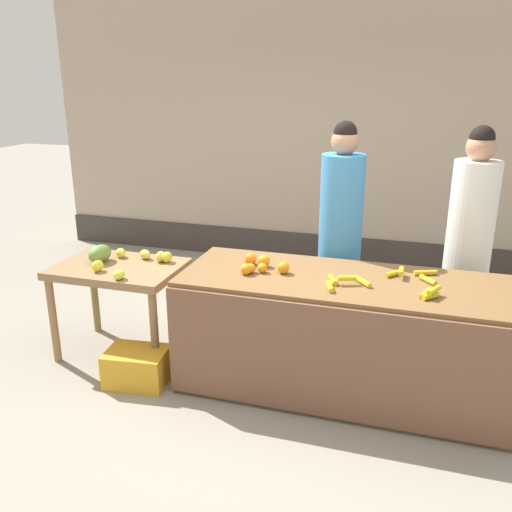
# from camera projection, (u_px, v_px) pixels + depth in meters

# --- Properties ---
(ground_plane) EXTENTS (24.00, 24.00, 0.00)m
(ground_plane) POSITION_uv_depth(u_px,v_px,m) (273.00, 376.00, 4.10)
(ground_plane) COLOR gray
(market_wall_back) EXTENTS (7.09, 0.23, 3.60)m
(market_wall_back) POSITION_uv_depth(u_px,v_px,m) (340.00, 113.00, 6.07)
(market_wall_back) COLOR tan
(market_wall_back) RESTS_ON ground
(fruit_stall_counter) EXTENTS (2.26, 0.87, 0.84)m
(fruit_stall_counter) POSITION_uv_depth(u_px,v_px,m) (341.00, 335.00, 3.81)
(fruit_stall_counter) COLOR brown
(fruit_stall_counter) RESTS_ON ground
(side_table_wooden) EXTENTS (0.97, 0.67, 0.76)m
(side_table_wooden) POSITION_uv_depth(u_px,v_px,m) (119.00, 278.00, 4.24)
(side_table_wooden) COLOR olive
(side_table_wooden) RESTS_ON ground
(banana_bunch_pile) EXTENTS (0.73, 0.58, 0.07)m
(banana_bunch_pile) POSITION_uv_depth(u_px,v_px,m) (392.00, 282.00, 3.56)
(banana_bunch_pile) COLOR yellow
(banana_bunch_pile) RESTS_ON fruit_stall_counter
(orange_pile) EXTENTS (0.37, 0.29, 0.09)m
(orange_pile) POSITION_uv_depth(u_px,v_px,m) (261.00, 264.00, 3.85)
(orange_pile) COLOR orange
(orange_pile) RESTS_ON fruit_stall_counter
(mango_papaya_pile) EXTENTS (0.64, 0.59, 0.14)m
(mango_papaya_pile) POSITION_uv_depth(u_px,v_px,m) (116.00, 257.00, 4.23)
(mango_papaya_pile) COLOR #E9DA48
(mango_papaya_pile) RESTS_ON side_table_wooden
(vendor_woman_blue_shirt) EXTENTS (0.34, 0.34, 1.85)m
(vendor_woman_blue_shirt) POSITION_uv_depth(u_px,v_px,m) (340.00, 238.00, 4.31)
(vendor_woman_blue_shirt) COLOR #33333D
(vendor_woman_blue_shirt) RESTS_ON ground
(vendor_woman_white_shirt) EXTENTS (0.34, 0.34, 1.83)m
(vendor_woman_white_shirt) POSITION_uv_depth(u_px,v_px,m) (468.00, 247.00, 4.10)
(vendor_woman_white_shirt) COLOR #33333D
(vendor_woman_white_shirt) RESTS_ON ground
(produce_crate) EXTENTS (0.47, 0.37, 0.26)m
(produce_crate) POSITION_uv_depth(u_px,v_px,m) (137.00, 367.00, 3.97)
(produce_crate) COLOR gold
(produce_crate) RESTS_ON ground
(produce_sack) EXTENTS (0.44, 0.46, 0.55)m
(produce_sack) POSITION_uv_depth(u_px,v_px,m) (234.00, 303.00, 4.72)
(produce_sack) COLOR tan
(produce_sack) RESTS_ON ground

